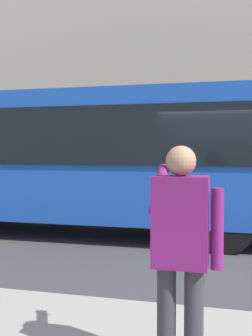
# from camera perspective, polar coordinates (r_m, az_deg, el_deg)

# --- Properties ---
(ground_plane) EXTENTS (60.00, 60.00, 0.00)m
(ground_plane) POSITION_cam_1_polar(r_m,az_deg,el_deg) (8.01, 14.20, -10.68)
(ground_plane) COLOR #38383A
(building_facade_far) EXTENTS (28.00, 1.55, 12.00)m
(building_facade_far) POSITION_cam_1_polar(r_m,az_deg,el_deg) (15.19, 14.49, 18.35)
(building_facade_far) COLOR #A89E8E
(building_facade_far) RESTS_ON ground_plane
(red_bus) EXTENTS (9.05, 2.54, 3.08)m
(red_bus) POSITION_cam_1_polar(r_m,az_deg,el_deg) (8.93, -5.84, 1.62)
(red_bus) COLOR #1947AD
(red_bus) RESTS_ON ground_plane
(pedestrian_photographer) EXTENTS (0.53, 0.52, 1.70)m
(pedestrian_photographer) POSITION_cam_1_polar(r_m,az_deg,el_deg) (3.01, 7.76, -10.46)
(pedestrian_photographer) COLOR #2D2D33
(pedestrian_photographer) RESTS_ON sidewalk_curb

